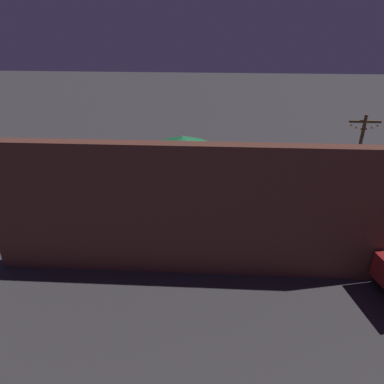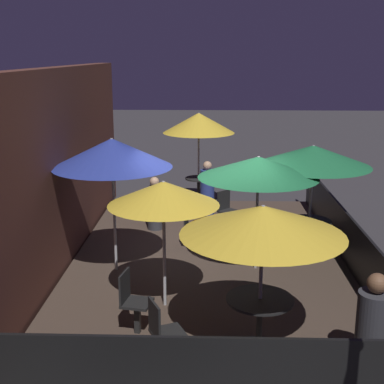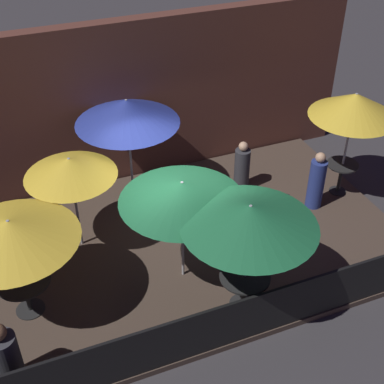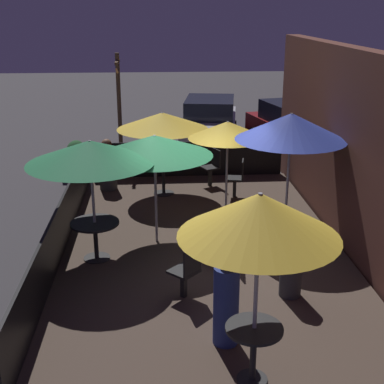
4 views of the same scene
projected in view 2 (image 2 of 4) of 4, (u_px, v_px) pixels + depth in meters
ground_plane at (210, 269)px, 10.32m from camera, size 60.00×60.00×0.00m
patio_deck at (210, 266)px, 10.30m from camera, size 9.00×5.34×0.12m
building_wall at (55, 172)px, 9.94m from camera, size 10.60×0.36×3.79m
fence_front at (349, 241)px, 10.09m from camera, size 8.80×0.05×0.95m
fence_side_left at (210, 376)px, 5.86m from camera, size 0.05×5.14×0.95m
patio_umbrella_0 at (263, 220)px, 6.89m from camera, size 2.17×2.17×2.02m
patio_umbrella_1 at (313, 156)px, 10.20m from camera, size 2.22×2.22×2.22m
patio_umbrella_2 at (199, 123)px, 13.65m from camera, size 1.84×1.84×2.45m
patio_umbrella_3 at (112, 153)px, 9.41m from camera, size 2.14×2.14×2.47m
patio_umbrella_4 at (258, 167)px, 9.57m from camera, size 2.18×2.18×2.13m
patio_umbrella_5 at (163, 193)px, 8.11m from camera, size 1.72×1.72×2.04m
dining_table_0 at (260, 308)px, 7.20m from camera, size 0.92×0.92×0.72m
dining_table_1 at (309, 228)px, 10.57m from camera, size 0.88×0.88×0.72m
dining_table_2 at (199, 184)px, 14.06m from camera, size 0.70×0.70×0.75m
patio_chair_0 at (192, 226)px, 10.96m from camera, size 0.45×0.45×0.90m
patio_chair_1 at (227, 209)px, 12.10m from camera, size 0.57×0.57×0.91m
patio_chair_2 at (163, 332)px, 6.70m from camera, size 0.53×0.53×0.94m
patio_chair_3 at (133, 300)px, 7.61m from camera, size 0.47×0.47×0.92m
patron_0 at (207, 190)px, 13.26m from camera, size 0.49×0.49×1.35m
patron_1 at (373, 327)px, 6.72m from camera, size 0.59×0.59×1.29m
patron_2 at (155, 206)px, 12.16m from camera, size 0.46×0.46×1.22m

